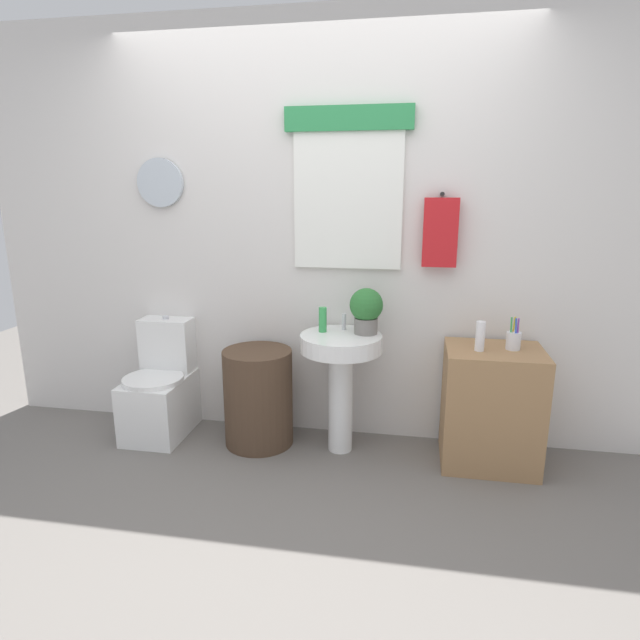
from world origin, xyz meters
The scene contains 11 objects.
ground_plane centered at (0.00, 0.00, 0.00)m, with size 8.00×8.00×0.00m, color slate.
back_wall centered at (0.00, 1.15, 1.31)m, with size 4.40×0.18×2.60m.
toilet centered at (-1.00, 0.89, 0.29)m, with size 0.38×0.51×0.77m.
laundry_hamper centered at (-0.32, 0.85, 0.31)m, with size 0.43×0.43×0.61m, color #4C3828.
pedestal_sink centered at (0.20, 0.85, 0.55)m, with size 0.49×0.49×0.74m.
faucet centered at (0.20, 0.97, 0.79)m, with size 0.03×0.03×0.10m, color silver.
wooden_cabinet centered at (1.08, 0.85, 0.35)m, with size 0.54×0.44×0.70m, color #9E754C.
soap_bottle centered at (0.08, 0.90, 0.82)m, with size 0.05×0.05×0.15m, color green.
potted_plant centered at (0.34, 0.91, 0.89)m, with size 0.20×0.20×0.27m.
lotion_bottle centered at (0.99, 0.81, 0.78)m, with size 0.05×0.05×0.17m, color white.
toothbrush_cup centered at (1.18, 0.87, 0.76)m, with size 0.08×0.08×0.19m.
Camera 1 is at (0.61, -2.12, 1.59)m, focal length 29.51 mm.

